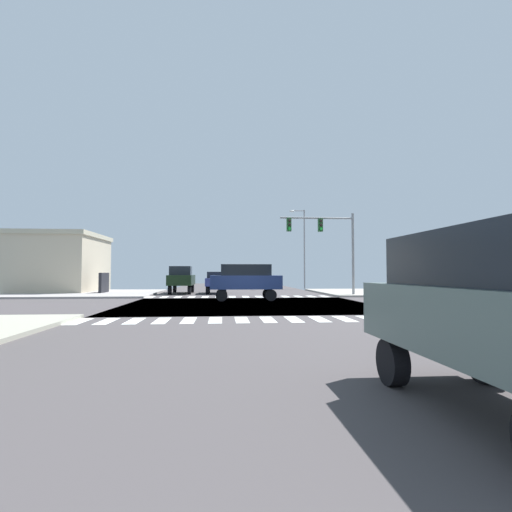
{
  "coord_description": "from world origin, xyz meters",
  "views": [
    {
      "loc": [
        -1.5,
        -22.48,
        1.79
      ],
      "look_at": [
        1.3,
        10.41,
        3.19
      ],
      "focal_mm": 27.88,
      "sensor_mm": 36.0,
      "label": 1
    }
  ],
  "objects_px": {
    "bank_building": "(33,263)",
    "sedan_farside_1": "(216,281)",
    "street_lamp": "(302,242)",
    "pickup_nearside_1": "(182,279)",
    "suv_crossing_1": "(246,279)",
    "sedan_queued_2": "(484,283)",
    "traffic_signal_mast": "(325,235)",
    "sedan_outer_3": "(510,303)",
    "suv_trailing_3": "(507,305)"
  },
  "relations": [
    {
      "from": "bank_building",
      "to": "sedan_farside_1",
      "type": "xyz_separation_m",
      "value": [
        16.67,
        -3.06,
        -1.57
      ]
    },
    {
      "from": "street_lamp",
      "to": "pickup_nearside_1",
      "type": "relative_size",
      "value": 1.74
    },
    {
      "from": "suv_crossing_1",
      "to": "sedan_queued_2",
      "type": "xyz_separation_m",
      "value": [
        16.45,
        -0.0,
        -0.28
      ]
    },
    {
      "from": "traffic_signal_mast",
      "to": "street_lamp",
      "type": "xyz_separation_m",
      "value": [
        1.07,
        13.82,
        0.52
      ]
    },
    {
      "from": "street_lamp",
      "to": "sedan_queued_2",
      "type": "xyz_separation_m",
      "value": [
        9.03,
        -17.84,
        -4.12
      ]
    },
    {
      "from": "traffic_signal_mast",
      "to": "sedan_farside_1",
      "type": "xyz_separation_m",
      "value": [
        -8.4,
        4.68,
        -3.6
      ]
    },
    {
      "from": "bank_building",
      "to": "sedan_queued_2",
      "type": "bearing_deg",
      "value": -18.48
    },
    {
      "from": "sedan_farside_1",
      "to": "suv_crossing_1",
      "type": "distance_m",
      "value": 8.93
    },
    {
      "from": "bank_building",
      "to": "sedan_outer_3",
      "type": "height_order",
      "value": "bank_building"
    },
    {
      "from": "suv_crossing_1",
      "to": "sedan_outer_3",
      "type": "distance_m",
      "value": 18.17
    },
    {
      "from": "suv_crossing_1",
      "to": "sedan_outer_3",
      "type": "bearing_deg",
      "value": 15.86
    },
    {
      "from": "traffic_signal_mast",
      "to": "sedan_outer_3",
      "type": "bearing_deg",
      "value": -93.72
    },
    {
      "from": "sedan_farside_1",
      "to": "sedan_outer_3",
      "type": "relative_size",
      "value": 1.0
    },
    {
      "from": "street_lamp",
      "to": "sedan_queued_2",
      "type": "height_order",
      "value": "street_lamp"
    },
    {
      "from": "sedan_queued_2",
      "to": "suv_trailing_3",
      "type": "xyz_separation_m",
      "value": [
        -14.49,
        -21.35,
        0.28
      ]
    },
    {
      "from": "pickup_nearside_1",
      "to": "suv_trailing_3",
      "type": "bearing_deg",
      "value": 103.06
    },
    {
      "from": "street_lamp",
      "to": "suv_trailing_3",
      "type": "xyz_separation_m",
      "value": [
        -5.46,
        -39.19,
        -3.85
      ]
    },
    {
      "from": "suv_crossing_1",
      "to": "suv_trailing_3",
      "type": "bearing_deg",
      "value": 5.26
    },
    {
      "from": "street_lamp",
      "to": "bank_building",
      "type": "xyz_separation_m",
      "value": [
        -26.13,
        -6.09,
        -2.55
      ]
    },
    {
      "from": "street_lamp",
      "to": "suv_trailing_3",
      "type": "bearing_deg",
      "value": -97.94
    },
    {
      "from": "sedan_farside_1",
      "to": "suv_trailing_3",
      "type": "height_order",
      "value": "suv_trailing_3"
    },
    {
      "from": "suv_trailing_3",
      "to": "sedan_queued_2",
      "type": "bearing_deg",
      "value": 55.84
    },
    {
      "from": "suv_crossing_1",
      "to": "sedan_queued_2",
      "type": "relative_size",
      "value": 1.07
    },
    {
      "from": "sedan_queued_2",
      "to": "suv_trailing_3",
      "type": "distance_m",
      "value": 25.8
    },
    {
      "from": "suv_trailing_3",
      "to": "sedan_outer_3",
      "type": "xyz_separation_m",
      "value": [
        3.0,
        3.87,
        -0.28
      ]
    },
    {
      "from": "bank_building",
      "to": "sedan_farside_1",
      "type": "distance_m",
      "value": 17.02
    },
    {
      "from": "pickup_nearside_1",
      "to": "suv_crossing_1",
      "type": "distance_m",
      "value": 10.17
    },
    {
      "from": "traffic_signal_mast",
      "to": "sedan_farside_1",
      "type": "distance_m",
      "value": 10.26
    },
    {
      "from": "traffic_signal_mast",
      "to": "sedan_queued_2",
      "type": "relative_size",
      "value": 1.49
    },
    {
      "from": "suv_trailing_3",
      "to": "sedan_outer_3",
      "type": "height_order",
      "value": "suv_trailing_3"
    },
    {
      "from": "bank_building",
      "to": "pickup_nearside_1",
      "type": "distance_m",
      "value": 14.05
    },
    {
      "from": "pickup_nearside_1",
      "to": "suv_trailing_3",
      "type": "height_order",
      "value": "pickup_nearside_1"
    },
    {
      "from": "traffic_signal_mast",
      "to": "pickup_nearside_1",
      "type": "height_order",
      "value": "traffic_signal_mast"
    },
    {
      "from": "sedan_queued_2",
      "to": "street_lamp",
      "type": "bearing_deg",
      "value": -153.16
    },
    {
      "from": "street_lamp",
      "to": "sedan_farside_1",
      "type": "distance_m",
      "value": 13.79
    },
    {
      "from": "traffic_signal_mast",
      "to": "sedan_queued_2",
      "type": "height_order",
      "value": "traffic_signal_mast"
    },
    {
      "from": "traffic_signal_mast",
      "to": "suv_crossing_1",
      "type": "relative_size",
      "value": 1.4
    },
    {
      "from": "street_lamp",
      "to": "pickup_nearside_1",
      "type": "height_order",
      "value": "street_lamp"
    },
    {
      "from": "suv_trailing_3",
      "to": "sedan_outer_3",
      "type": "bearing_deg",
      "value": 52.2
    },
    {
      "from": "suv_crossing_1",
      "to": "suv_trailing_3",
      "type": "distance_m",
      "value": 21.44
    },
    {
      "from": "bank_building",
      "to": "suv_trailing_3",
      "type": "xyz_separation_m",
      "value": [
        20.67,
        -33.1,
        -1.29
      ]
    },
    {
      "from": "street_lamp",
      "to": "suv_crossing_1",
      "type": "height_order",
      "value": "street_lamp"
    },
    {
      "from": "traffic_signal_mast",
      "to": "suv_crossing_1",
      "type": "distance_m",
      "value": 8.23
    },
    {
      "from": "street_lamp",
      "to": "suv_crossing_1",
      "type": "distance_m",
      "value": 19.7
    },
    {
      "from": "sedan_queued_2",
      "to": "suv_crossing_1",
      "type": "bearing_deg",
      "value": -90.0
    },
    {
      "from": "pickup_nearside_1",
      "to": "sedan_farside_1",
      "type": "height_order",
      "value": "pickup_nearside_1"
    },
    {
      "from": "street_lamp",
      "to": "bank_building",
      "type": "bearing_deg",
      "value": -166.89
    },
    {
      "from": "traffic_signal_mast",
      "to": "suv_trailing_3",
      "type": "height_order",
      "value": "traffic_signal_mast"
    },
    {
      "from": "street_lamp",
      "to": "sedan_farside_1",
      "type": "xyz_separation_m",
      "value": [
        -9.46,
        -9.14,
        -4.12
      ]
    },
    {
      "from": "bank_building",
      "to": "pickup_nearside_1",
      "type": "xyz_separation_m",
      "value": [
        13.67,
        -2.91,
        -1.4
      ]
    }
  ]
}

